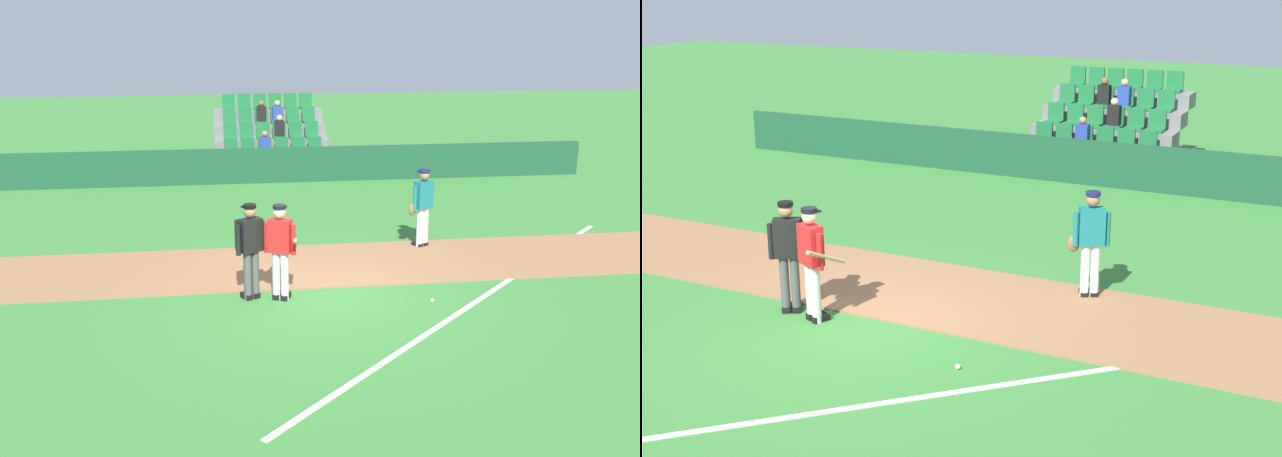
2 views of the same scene
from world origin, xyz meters
TOP-DOWN VIEW (x-y plane):
  - ground_plane at (0.00, 0.00)m, footprint 80.00×80.00m
  - infield_dirt_path at (0.00, 1.65)m, footprint 28.00×2.72m
  - foul_line_chalk at (3.00, -0.50)m, footprint 8.65×8.46m
  - dugout_fence at (0.00, 9.88)m, footprint 20.00×0.16m
  - stadium_bleachers at (0.00, 12.18)m, footprint 3.90×3.80m
  - batter_red_jersey at (-0.69, -0.14)m, footprint 0.62×0.80m
  - umpire_home_plate at (-1.22, -0.01)m, footprint 0.54×0.45m
  - runner_teal_jersey at (2.67, 2.60)m, footprint 0.65×0.42m
  - baseball at (1.97, -0.65)m, footprint 0.07×0.07m

SIDE VIEW (x-z plane):
  - ground_plane at x=0.00m, z-range 0.00..0.00m
  - foul_line_chalk at x=3.00m, z-range 0.00..0.01m
  - infield_dirt_path at x=0.00m, z-range 0.00..0.03m
  - baseball at x=1.97m, z-range 0.00..0.07m
  - dugout_fence at x=0.00m, z-range 0.00..1.10m
  - stadium_bleachers at x=0.00m, z-range -0.49..1.96m
  - runner_teal_jersey at x=2.67m, z-range 0.08..1.84m
  - batter_red_jersey at x=-0.69m, z-range 0.09..1.85m
  - umpire_home_plate at x=-1.22m, z-range 0.12..1.88m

